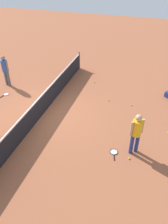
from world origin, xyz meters
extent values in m
plane|color=#9E5638|center=(0.00, 0.00, 0.00)|extent=(40.00, 40.00, 0.00)
cylinder|color=#4C4C51|center=(5.00, 0.00, 0.54)|extent=(0.09, 0.09, 1.07)
cube|color=black|center=(0.00, 0.00, 0.46)|extent=(10.00, 0.02, 0.91)
cube|color=white|center=(0.00, 0.00, 0.94)|extent=(10.00, 0.04, 0.06)
cylinder|color=navy|center=(-1.41, -4.17, 0.42)|extent=(0.20, 0.20, 0.85)
cylinder|color=navy|center=(-1.28, -4.34, 0.42)|extent=(0.20, 0.20, 0.85)
cylinder|color=yellow|center=(-1.35, -4.25, 1.16)|extent=(0.48, 0.48, 0.62)
cylinder|color=tan|center=(-1.48, -4.08, 1.18)|extent=(0.13, 0.13, 0.58)
cylinder|color=tan|center=(-1.21, -4.43, 1.18)|extent=(0.13, 0.13, 0.58)
sphere|color=tan|center=(-1.35, -4.25, 1.58)|extent=(0.32, 0.32, 0.23)
cylinder|color=#595960|center=(1.69, 2.94, 0.42)|extent=(0.17, 0.17, 0.85)
cylinder|color=#595960|center=(1.74, 3.16, 0.42)|extent=(0.17, 0.17, 0.85)
cylinder|color=#2D59B2|center=(1.71, 3.05, 1.16)|extent=(0.42, 0.42, 0.62)
cylinder|color=#9E704C|center=(1.66, 2.84, 1.18)|extent=(0.11, 0.11, 0.58)
cylinder|color=#9E704C|center=(1.77, 3.26, 1.18)|extent=(0.11, 0.11, 0.58)
sphere|color=#9E704C|center=(1.71, 3.05, 1.58)|extent=(0.28, 0.28, 0.23)
torus|color=black|center=(-1.58, -3.58, 0.01)|extent=(0.38, 0.38, 0.02)
cylinder|color=silver|center=(-1.58, -3.58, 0.01)|extent=(0.32, 0.32, 0.00)
cylinder|color=black|center=(-1.85, -3.65, 0.02)|extent=(0.28, 0.10, 0.03)
torus|color=red|center=(0.79, 2.61, 0.01)|extent=(0.39, 0.39, 0.02)
cylinder|color=silver|center=(0.79, 2.61, 0.01)|extent=(0.33, 0.33, 0.00)
cylinder|color=black|center=(0.51, 2.68, 0.02)|extent=(0.28, 0.10, 0.03)
sphere|color=#C6E033|center=(-1.75, -4.17, 0.03)|extent=(0.07, 0.07, 0.07)
sphere|color=#C6E033|center=(1.83, -2.60, 0.03)|extent=(0.07, 0.07, 0.07)
sphere|color=#C6E033|center=(0.38, -4.00, 0.03)|extent=(0.07, 0.07, 0.07)
sphere|color=#C6E033|center=(0.14, -5.50, 0.03)|extent=(0.07, 0.07, 0.07)
sphere|color=#C6E033|center=(1.75, -3.76, 0.03)|extent=(0.07, 0.07, 0.07)
sphere|color=#C6E033|center=(3.46, -1.41, 0.03)|extent=(0.07, 0.07, 0.07)
camera|label=1|loc=(-7.58, -4.34, 6.10)|focal=36.17mm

